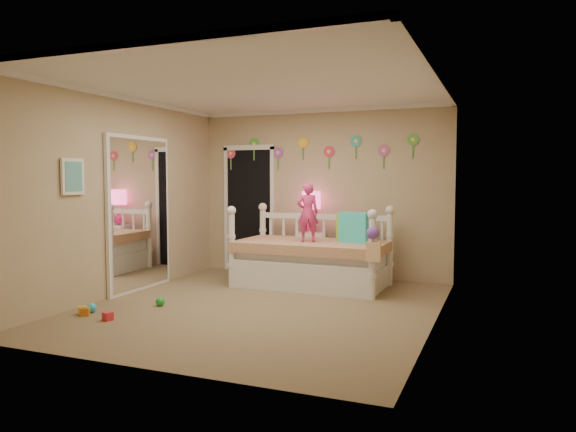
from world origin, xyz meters
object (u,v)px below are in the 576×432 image
at_px(daybed, 311,246).
at_px(child, 308,213).
at_px(nightstand, 311,255).
at_px(table_lamp, 311,205).

bearing_deg(daybed, child, -97.84).
xyz_separation_m(nightstand, table_lamp, (0.00, 0.00, 0.77)).
xyz_separation_m(daybed, nightstand, (-0.24, 0.67, -0.23)).
distance_m(daybed, child, 0.49).
relative_size(daybed, child, 2.60).
height_order(child, table_lamp, child).
bearing_deg(child, table_lamp, -97.62).
height_order(daybed, table_lamp, table_lamp).
relative_size(child, nightstand, 1.18).
bearing_deg(table_lamp, daybed, -70.22).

